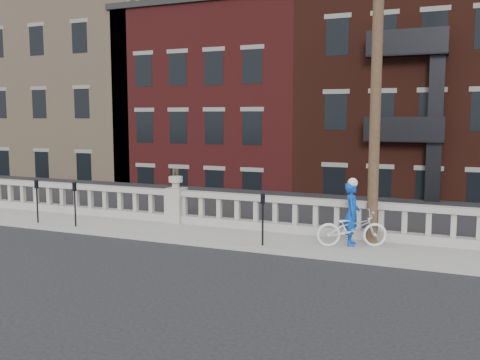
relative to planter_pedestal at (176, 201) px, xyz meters
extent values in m
plane|color=black|center=(0.00, -3.95, -0.83)|extent=(120.00, 120.00, 0.00)
cube|color=gray|center=(0.00, -0.95, -0.76)|extent=(32.00, 2.20, 0.15)
cube|color=gray|center=(0.00, 0.00, -0.56)|extent=(28.00, 0.34, 0.25)
cube|color=gray|center=(0.00, 0.00, 0.27)|extent=(28.00, 0.34, 0.16)
cube|color=gray|center=(0.00, 0.00, -0.13)|extent=(0.55, 0.55, 1.10)
cylinder|color=gray|center=(0.00, 0.00, 0.52)|extent=(0.24, 0.24, 0.20)
cylinder|color=gray|center=(0.00, 0.00, 0.70)|extent=(0.44, 0.44, 0.18)
cube|color=#605E59|center=(0.00, 0.35, -3.26)|extent=(36.00, 0.50, 5.15)
cube|color=black|center=(0.00, 22.00, -6.08)|extent=(80.00, 44.00, 0.50)
cube|color=#595651|center=(-2.00, 4.50, -3.83)|extent=(16.00, 7.00, 4.00)
cube|color=#967D61|center=(-17.00, 17.00, 4.17)|extent=(18.00, 16.00, 20.00)
cube|color=#4D1616|center=(-4.00, 16.00, 1.17)|extent=(10.00, 14.00, 14.00)
cube|color=black|center=(-4.00, 16.00, 8.32)|extent=(10.30, 14.30, 0.30)
cube|color=black|center=(6.00, 16.00, 1.92)|extent=(10.00, 14.00, 15.50)
cylinder|color=#422D1E|center=(6.20, -0.35, 4.32)|extent=(0.28, 0.28, 10.00)
cylinder|color=black|center=(-4.00, -1.80, -0.13)|extent=(0.05, 0.05, 1.10)
cube|color=black|center=(-4.00, -1.80, 0.55)|extent=(0.10, 0.08, 0.26)
cube|color=black|center=(-4.00, -1.85, 0.59)|extent=(0.06, 0.01, 0.08)
cylinder|color=black|center=(-2.50, -1.80, -0.13)|extent=(0.05, 0.05, 1.10)
cube|color=black|center=(-2.50, -1.80, 0.55)|extent=(0.10, 0.08, 0.26)
cube|color=black|center=(-2.50, -1.85, 0.59)|extent=(0.06, 0.01, 0.08)
cylinder|color=black|center=(3.63, -1.80, -0.13)|extent=(0.05, 0.05, 1.10)
cube|color=black|center=(3.63, -1.80, 0.55)|extent=(0.10, 0.08, 0.26)
cube|color=black|center=(3.63, -1.85, 0.59)|extent=(0.06, 0.01, 0.08)
imported|color=white|center=(5.79, -1.01, -0.20)|extent=(1.92, 1.31, 0.95)
imported|color=#0B3FAC|center=(5.76, -0.86, 0.15)|extent=(0.48, 0.66, 1.66)
camera|label=1|loc=(8.45, -14.63, 2.67)|focal=40.00mm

